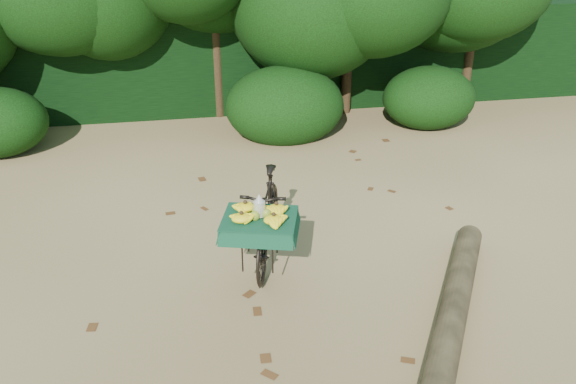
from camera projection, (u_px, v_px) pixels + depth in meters
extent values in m
plane|color=tan|center=(214.00, 292.00, 6.18)|extent=(80.00, 80.00, 0.00)
imported|color=black|center=(268.00, 218.00, 6.56)|extent=(0.89, 1.71, 0.99)
cube|color=black|center=(259.00, 219.00, 5.88)|extent=(0.46, 0.51, 0.02)
cube|color=#124426|center=(259.00, 218.00, 5.88)|extent=(0.85, 0.76, 0.01)
ellipsoid|color=olive|center=(266.00, 214.00, 5.85)|extent=(0.09, 0.08, 0.10)
ellipsoid|color=olive|center=(257.00, 211.00, 5.90)|extent=(0.09, 0.08, 0.10)
ellipsoid|color=olive|center=(255.00, 216.00, 5.81)|extent=(0.09, 0.08, 0.10)
cylinder|color=#EAE5C6|center=(259.00, 209.00, 5.84)|extent=(0.11, 0.11, 0.15)
cylinder|color=brown|center=(448.00, 334.00, 5.40)|extent=(2.13, 3.30, 0.27)
cube|color=black|center=(187.00, 57.00, 11.35)|extent=(26.00, 1.80, 1.80)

